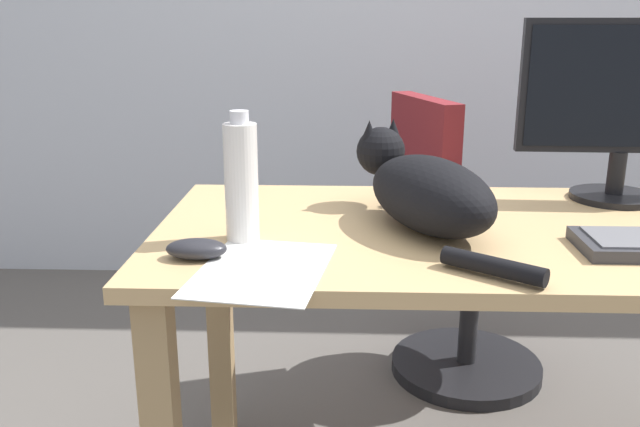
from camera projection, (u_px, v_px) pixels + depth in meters
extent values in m
cube|color=tan|center=(503.00, 235.00, 1.38)|extent=(1.43, 0.69, 0.03)
cube|color=tan|center=(220.00, 325.00, 1.78)|extent=(0.06, 0.06, 0.67)
cylinder|color=black|center=(466.00, 366.00, 2.20)|extent=(0.48, 0.48, 0.04)
cylinder|color=black|center=(470.00, 310.00, 2.14)|extent=(0.06, 0.06, 0.44)
cylinder|color=maroon|center=(475.00, 235.00, 2.07)|extent=(0.44, 0.44, 0.06)
cube|color=maroon|center=(423.00, 166.00, 1.96)|extent=(0.17, 0.35, 0.40)
cylinder|color=black|center=(613.00, 196.00, 1.59)|extent=(0.20, 0.20, 0.01)
cylinder|color=black|center=(616.00, 173.00, 1.57)|extent=(0.04, 0.04, 0.10)
cube|color=black|center=(627.00, 87.00, 1.52)|extent=(0.48, 0.04, 0.30)
cube|color=black|center=(630.00, 87.00, 1.50)|extent=(0.45, 0.02, 0.27)
ellipsoid|color=black|center=(431.00, 195.00, 1.34)|extent=(0.32, 0.40, 0.15)
sphere|color=black|center=(381.00, 151.00, 1.51)|extent=(0.11, 0.11, 0.11)
cone|color=black|center=(369.00, 130.00, 1.49)|extent=(0.04, 0.04, 0.04)
cone|color=black|center=(393.00, 129.00, 1.51)|extent=(0.04, 0.04, 0.04)
cylinder|color=black|center=(493.00, 266.00, 1.11)|extent=(0.16, 0.13, 0.03)
ellipsoid|color=#232328|center=(196.00, 249.00, 1.20)|extent=(0.11, 0.06, 0.04)
cube|color=white|center=(263.00, 269.00, 1.15)|extent=(0.25, 0.32, 0.00)
cylinder|color=silver|center=(241.00, 183.00, 1.27)|extent=(0.06, 0.06, 0.23)
cylinder|color=silver|center=(239.00, 117.00, 1.24)|extent=(0.04, 0.04, 0.02)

